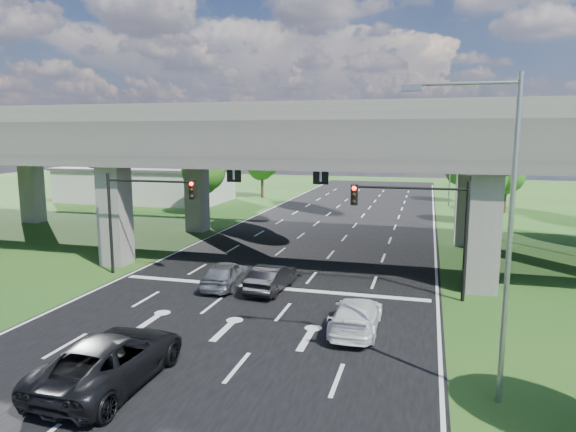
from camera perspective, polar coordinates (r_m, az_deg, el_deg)
The scene contains 19 objects.
ground at distance 24.94m, azimuth -4.59°, elevation -10.27°, with size 160.00×160.00×0.00m, color #1C4917.
road at distance 34.11m, azimuth 1.14°, elevation -4.91°, with size 18.00×120.00×0.03m, color black.
overpass at distance 35.05m, azimuth 2.00°, elevation 8.52°, with size 80.00×15.00×10.00m.
warehouse at distance 66.80m, azimuth -15.48°, elevation 3.35°, with size 20.00×10.00×4.00m, color #9E9E99.
signal_right at distance 26.36m, azimuth 14.56°, elevation -0.08°, with size 5.76×0.54×6.00m.
signal_left at distance 30.79m, azimuth -15.97°, elevation 1.13°, with size 5.76×0.54×6.00m.
streetlight_near at distance 16.40m, azimuth 22.17°, elevation 0.01°, with size 3.38×0.25×10.00m.
streetlight_far at distance 46.21m, azimuth 17.88°, elevation 5.64°, with size 3.38×0.25×10.00m.
streetlight_beyond at distance 62.18m, azimuth 17.27°, elevation 6.43°, with size 3.38×0.25×10.00m.
tree_left_near at distance 53.03m, azimuth -9.32°, elevation 5.22°, with size 4.50×4.50×7.80m.
tree_left_mid at distance 61.58m, azimuth -8.75°, elevation 5.15°, with size 3.91×3.90×6.76m.
tree_left_far at distance 67.54m, azimuth -2.87°, elevation 6.39°, with size 4.80×4.80×8.32m.
tree_right_near at distance 50.49m, azimuth 20.97°, elevation 4.19°, with size 4.20×4.20×7.28m.
tree_right_mid at distance 58.79m, azimuth 23.13°, elevation 4.35°, with size 3.91×3.90×6.76m.
tree_right_far at distance 66.31m, azimuth 18.81°, elevation 5.60°, with size 4.50×4.50×7.80m.
car_silver at distance 28.18m, azimuth -6.93°, elevation -6.43°, with size 1.70×4.22×1.44m, color #A5A7AD.
car_dark at distance 27.33m, azimuth -1.85°, elevation -6.89°, with size 1.49×4.28×1.41m, color black.
car_white at distance 22.17m, azimuth 7.58°, elevation -10.86°, with size 1.92×4.72×1.37m, color white.
car_trailing at distance 18.56m, azimuth -19.05°, elevation -14.83°, with size 2.81×6.09×1.69m, color black.
Camera 1 is at (8.09, -22.10, 8.23)m, focal length 32.00 mm.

